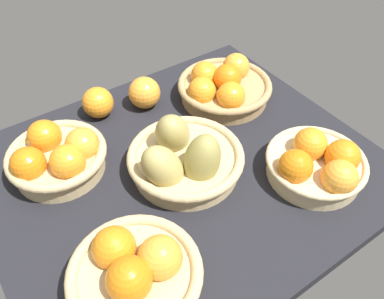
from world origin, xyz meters
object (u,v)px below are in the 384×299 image
Objects in this scene: basket_far_left at (317,164)px; basket_near_right at (57,156)px; basket_center_pears at (184,158)px; loose_orange_back_gap at (98,103)px; loose_orange_front_gap at (144,93)px; basket_near_left at (223,86)px; basket_far_right at (136,273)px.

basket_near_right is at bearing -36.55° from basket_far_left.
basket_center_pears is 1.24× the size of basket_near_right.
basket_near_right is 20.17cm from loose_orange_back_gap.
loose_orange_front_gap is (-4.59, -25.50, -0.23)cm from basket_center_pears.
basket_near_right is at bearing -35.20° from basket_center_pears.
basket_near_left is 3.01× the size of loose_orange_front_gap.
loose_orange_back_gap is at bearing -76.29° from basket_center_pears.
basket_far_right reaches higher than basket_far_left.
loose_orange_back_gap is at bearing -15.84° from loose_orange_front_gap.
loose_orange_back_gap is (-15.49, -12.91, -0.49)cm from basket_near_right.
basket_near_right is 56.03cm from basket_far_left.
basket_far_right is at bearing 91.15° from basket_near_right.
basket_far_right reaches higher than loose_orange_front_gap.
basket_far_left is at bearing -179.33° from basket_far_right.
basket_far_left is 2.75× the size of loose_orange_back_gap.
basket_near_right is 45.68cm from basket_near_left.
basket_far_right is (44.99, 34.27, 0.67)cm from basket_near_left.
basket_far_left is at bearing 88.87° from basket_near_left.
loose_orange_back_gap is (11.62, -3.30, -0.20)cm from loose_orange_front_gap.
basket_near_left is (-0.66, -33.75, -0.09)cm from basket_far_left.
basket_near_left is 3.16× the size of loose_orange_back_gap.
basket_far_left is at bearing 142.15° from basket_center_pears.
basket_far_left is at bearing 122.53° from loose_orange_back_gap.
basket_far_right reaches higher than basket_near_right.
basket_center_pears is at bearing -37.85° from basket_far_left.
basket_near_left is 56.56cm from basket_far_right.
basket_center_pears is at bearing 35.09° from basket_near_left.
basket_center_pears is 1.24× the size of basket_far_left.
basket_near_right is at bearing -88.85° from basket_far_right.
loose_orange_back_gap is (-14.81, -46.79, -0.76)cm from basket_far_right.
basket_far_left is (-45.01, 33.37, -0.31)cm from basket_near_right.
basket_near_left reaches higher than loose_orange_front_gap.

